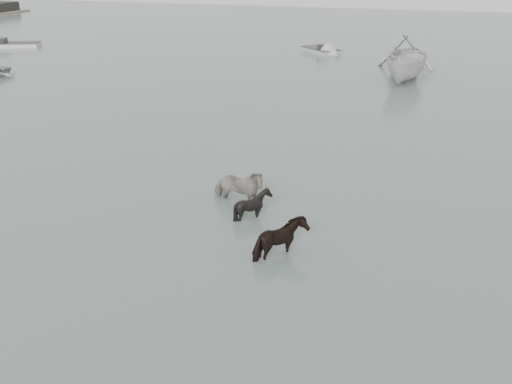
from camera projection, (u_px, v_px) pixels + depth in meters
The scene contains 8 objects.
ground at pixel (222, 224), 16.90m from camera, with size 140.00×140.00×0.00m, color #4D5B54.
pony_pinto at pixel (238, 180), 18.18m from camera, with size 0.81×1.77×1.50m, color black.
pony_dark at pixel (282, 234), 14.87m from camera, with size 1.30×1.11×1.31m, color black.
pony_black at pixel (253, 200), 17.14m from camera, with size 0.93×1.04×1.15m, color black.
rowboat_trail at pixel (406, 51), 38.52m from camera, with size 4.03×4.66×2.46m, color #ABADAB.
boat_small at pixel (407, 67), 34.75m from camera, with size 1.87×4.96×1.92m, color beige.
skiff_outer at pixel (12, 43), 47.73m from camera, with size 6.08×1.60×0.75m, color silver, non-canonical shape.
skiff_mid at pixel (321, 48), 45.06m from camera, with size 4.61×1.60×0.75m, color #999C9A, non-canonical shape.
Camera 1 is at (5.44, -14.21, 7.49)m, focal length 40.00 mm.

